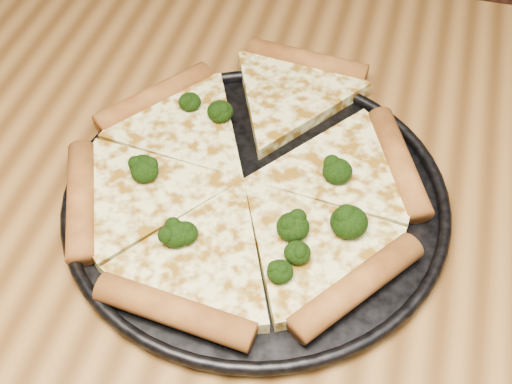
# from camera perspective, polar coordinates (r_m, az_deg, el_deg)

# --- Properties ---
(dining_table) EXTENTS (1.20, 0.90, 0.75)m
(dining_table) POSITION_cam_1_polar(r_m,az_deg,el_deg) (0.68, 4.77, -10.53)
(dining_table) COLOR olive
(dining_table) RESTS_ON ground
(pizza_pan) EXTENTS (0.36, 0.36, 0.02)m
(pizza_pan) POSITION_cam_1_polar(r_m,az_deg,el_deg) (0.64, 0.00, -0.48)
(pizza_pan) COLOR black
(pizza_pan) RESTS_ON dining_table
(pizza) EXTENTS (0.35, 0.38, 0.03)m
(pizza) POSITION_cam_1_polar(r_m,az_deg,el_deg) (0.65, -0.82, 1.36)
(pizza) COLOR #FEF99B
(pizza) RESTS_ON pizza_pan
(broccoli_florets) EXTENTS (0.23, 0.20, 0.02)m
(broccoli_florets) POSITION_cam_1_polar(r_m,az_deg,el_deg) (0.62, -0.45, -0.16)
(broccoli_florets) COLOR black
(broccoli_florets) RESTS_ON pizza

